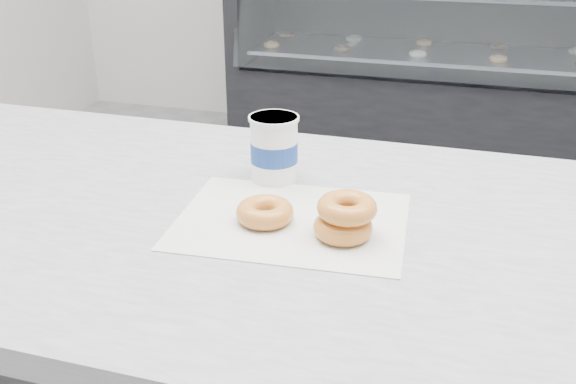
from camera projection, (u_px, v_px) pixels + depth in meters
name	position (u px, v px, depth m)	size (l,w,h in m)	color
display_case	(457.00, 70.00, 3.47)	(2.40, 0.74, 1.25)	black
wax_paper	(291.00, 221.00, 0.96)	(0.34, 0.26, 0.00)	silver
donut_single	(265.00, 212.00, 0.95)	(0.09, 0.09, 0.03)	orange
donut_stack	(345.00, 217.00, 0.90)	(0.11, 0.11, 0.06)	orange
coffee_cup	(274.00, 148.00, 1.08)	(0.10, 0.10, 0.11)	white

